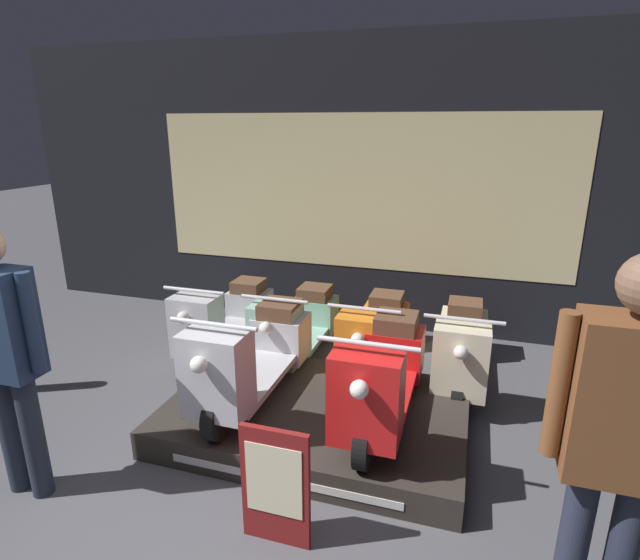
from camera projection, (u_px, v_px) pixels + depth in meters
name	position (u px, v px, depth m)	size (l,w,h in m)	color
shop_wall_back	(357.00, 188.00, 5.55)	(8.48, 0.09, 3.20)	black
display_platform	(316.00, 417.00, 3.87)	(2.25, 1.50, 0.22)	#2D2823
scooter_display_left	(254.00, 355.00, 3.87)	(0.61, 1.61, 0.85)	black
scooter_display_right	(383.00, 374.00, 3.58)	(0.61, 1.61, 0.85)	black
scooter_backrow_0	(226.00, 318.00, 5.21)	(0.61, 1.61, 0.85)	black
scooter_backrow_1	(297.00, 326.00, 4.99)	(0.61, 1.61, 0.85)	black
scooter_backrow_2	(376.00, 336.00, 4.76)	(0.61, 1.61, 0.85)	black
scooter_backrow_3	(461.00, 346.00, 4.54)	(0.61, 1.61, 0.85)	black
person_left_browsing	(4.00, 345.00, 2.95)	(0.57, 0.23, 1.75)	#232838
person_right_browsing	(622.00, 431.00, 2.01)	(0.59, 0.24, 1.84)	#232838
price_sign_board	(275.00, 486.00, 2.75)	(0.40, 0.04, 0.73)	maroon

